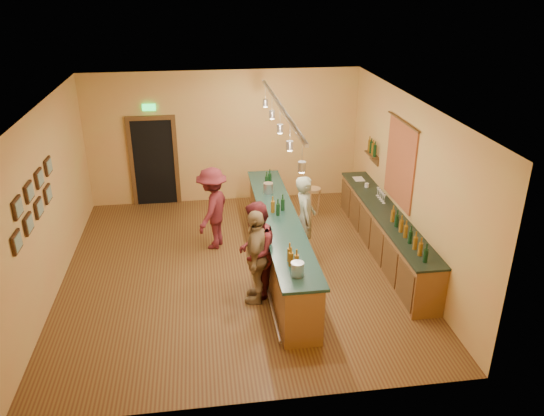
{
  "coord_description": "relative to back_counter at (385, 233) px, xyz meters",
  "views": [
    {
      "loc": [
        -0.57,
        -8.86,
        5.22
      ],
      "look_at": [
        0.7,
        0.2,
        1.15
      ],
      "focal_mm": 35.0,
      "sensor_mm": 36.0,
      "label": 1
    }
  ],
  "objects": [
    {
      "name": "wall_front",
      "position": [
        -2.97,
        -3.68,
        1.11
      ],
      "size": [
        6.5,
        0.02,
        3.2
      ],
      "primitive_type": "cube",
      "color": "#D58A50",
      "rests_on": "floor"
    },
    {
      "name": "customer_c",
      "position": [
        -3.37,
        0.83,
        0.37
      ],
      "size": [
        1.04,
        1.27,
        1.72
      ],
      "primitive_type": "imported",
      "rotation": [
        0.0,
        0.0,
        -2.0
      ],
      "color": "#59191E",
      "rests_on": "floor"
    },
    {
      "name": "customer_a",
      "position": [
        -2.71,
        -1.13,
        0.4
      ],
      "size": [
        0.92,
        1.03,
        1.77
      ],
      "primitive_type": "imported",
      "rotation": [
        0.0,
        0.0,
        -1.92
      ],
      "color": "#59191E",
      "rests_on": "floor"
    },
    {
      "name": "back_counter",
      "position": [
        0.0,
        0.0,
        0.0
      ],
      "size": [
        0.6,
        4.55,
        1.27
      ],
      "color": "brown",
      "rests_on": "floor"
    },
    {
      "name": "pendant_track",
      "position": [
        -2.16,
        -0.18,
        2.5
      ],
      "size": [
        0.11,
        4.6,
        0.5
      ],
      "color": "silver",
      "rests_on": "ceiling"
    },
    {
      "name": "tapestry",
      "position": [
        0.26,
        0.22,
        1.36
      ],
      "size": [
        0.03,
        1.4,
        1.6
      ],
      "primitive_type": "cube",
      "color": "maroon",
      "rests_on": "wall_right"
    },
    {
      "name": "wall_right",
      "position": [
        0.28,
        -0.18,
        1.11
      ],
      "size": [
        0.02,
        7.0,
        3.2
      ],
      "primitive_type": "cube",
      "color": "#D58A50",
      "rests_on": "floor"
    },
    {
      "name": "wall_back",
      "position": [
        -2.97,
        3.32,
        1.11
      ],
      "size": [
        6.5,
        0.02,
        3.2
      ],
      "primitive_type": "cube",
      "color": "#D58A50",
      "rests_on": "floor"
    },
    {
      "name": "floor",
      "position": [
        -2.97,
        -0.18,
        -0.49
      ],
      "size": [
        7.0,
        7.0,
        0.0
      ],
      "primitive_type": "plane",
      "color": "#522C17",
      "rests_on": "ground"
    },
    {
      "name": "ceiling",
      "position": [
        -2.97,
        -0.18,
        2.71
      ],
      "size": [
        6.5,
        7.0,
        0.02
      ],
      "primitive_type": "cube",
      "color": "silver",
      "rests_on": "wall_back"
    },
    {
      "name": "tasting_bar",
      "position": [
        -2.16,
        -0.18,
        0.12
      ],
      "size": [
        0.74,
        5.1,
        1.38
      ],
      "color": "brown",
      "rests_on": "floor"
    },
    {
      "name": "doorway",
      "position": [
        -4.67,
        3.3,
        0.64
      ],
      "size": [
        1.15,
        0.09,
        2.48
      ],
      "color": "black",
      "rests_on": "wall_back"
    },
    {
      "name": "bar_stool",
      "position": [
        -1.02,
        2.02,
        0.06
      ],
      "size": [
        0.34,
        0.34,
        0.69
      ],
      "rotation": [
        0.0,
        0.0,
        0.44
      ],
      "color": "#A5804A",
      "rests_on": "floor"
    },
    {
      "name": "bartender",
      "position": [
        -1.61,
        0.12,
        0.37
      ],
      "size": [
        0.48,
        0.67,
        1.72
      ],
      "primitive_type": "imported",
      "rotation": [
        0.0,
        0.0,
        1.45
      ],
      "color": "gray",
      "rests_on": "floor"
    },
    {
      "name": "picture_grid",
      "position": [
        -6.18,
        -0.93,
        1.46
      ],
      "size": [
        0.06,
        2.2,
        0.7
      ],
      "primitive_type": null,
      "color": "#382111",
      "rests_on": "wall_left"
    },
    {
      "name": "customer_b",
      "position": [
        -2.71,
        -1.25,
        0.36
      ],
      "size": [
        0.64,
        1.07,
        1.7
      ],
      "primitive_type": "imported",
      "rotation": [
        0.0,
        0.0,
        -1.82
      ],
      "color": "#997A51",
      "rests_on": "floor"
    },
    {
      "name": "wall_left",
      "position": [
        -6.22,
        -0.18,
        1.11
      ],
      "size": [
        0.02,
        7.0,
        3.2
      ],
      "primitive_type": "cube",
      "color": "#D58A50",
      "rests_on": "floor"
    },
    {
      "name": "bottle_shelf",
      "position": [
        0.2,
        1.72,
        1.18
      ],
      "size": [
        0.17,
        0.55,
        0.54
      ],
      "color": "#483415",
      "rests_on": "wall_right"
    }
  ]
}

